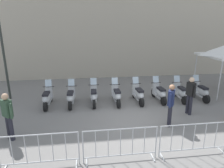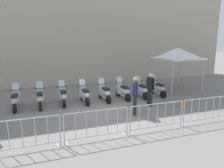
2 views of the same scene
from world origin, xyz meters
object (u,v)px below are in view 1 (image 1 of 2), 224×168
Objects in this scene: motorcycle_0 at (47,98)px; barrier_segment_1 at (39,151)px; motorcycle_2 at (94,96)px; officer_by_barriers at (8,114)px; street_lamp at (0,30)px; motorcycle_1 at (71,97)px; barrier_segment_2 at (120,145)px; motorcycle_7 at (201,92)px; officer_mid_plaza at (171,103)px; officer_near_row_end at (190,94)px; motorcycle_5 at (159,93)px; barrier_segment_3 at (194,139)px; motorcycle_4 at (138,94)px; motorcycle_6 at (180,93)px; motorcycle_3 at (117,95)px.

motorcycle_0 is 0.78× the size of barrier_segment_1.
officer_by_barriers reaches higher than motorcycle_2.
street_lamp reaches higher than barrier_segment_1.
motorcycle_1 is 4.90m from street_lamp.
motorcycle_7 is at bearing 40.26° from barrier_segment_2.
officer_mid_plaza is at bearing 38.51° from barrier_segment_2.
officer_mid_plaza is at bearing -145.19° from officer_near_row_end.
motorcycle_0 is at bearing 96.48° from barrier_segment_1.
motorcycle_5 is at bearing 178.03° from motorcycle_7.
barrier_segment_3 is at bearing -123.24° from motorcycle_7.
motorcycle_4 is at bearing -12.86° from street_lamp.
officer_mid_plaza is at bearing -33.49° from motorcycle_1.
officer_mid_plaza reaches higher than motorcycle_1.
street_lamp is (-2.24, 1.46, 3.21)m from motorcycle_0.
motorcycle_7 is (1.15, -0.01, 0.00)m from motorcycle_6.
barrier_segment_2 is at bearing -83.39° from motorcycle_2.
motorcycle_2 is 1.00× the size of officer_by_barriers.
motorcycle_1 is 0.78× the size of barrier_segment_2.
officer_by_barriers reaches higher than motorcycle_5.
motorcycle_1 is 0.78× the size of barrier_segment_3.
officer_near_row_end is (8.72, -3.24, -2.68)m from street_lamp.
motorcycle_5 is at bearing -0.80° from motorcycle_0.
motorcycle_2 is at bearing 1.62° from motorcycle_1.
barrier_segment_2 is at bearing -50.00° from street_lamp.
motorcycle_6 is at bearing -3.29° from motorcycle_5.
motorcycle_2 is 1.00× the size of motorcycle_5.
officer_near_row_end is (1.90, -1.68, 0.53)m from motorcycle_4.
officer_mid_plaza is (7.39, -4.16, -2.68)m from street_lamp.
street_lamp is at bearing 130.00° from barrier_segment_2.
motorcycle_0 is 5.73m from motorcycle_5.
motorcycle_5 is 0.78× the size of barrier_segment_2.
motorcycle_7 is at bearing -0.66° from motorcycle_6.
motorcycle_4 is at bearing 27.25° from officer_by_barriers.
motorcycle_5 is at bearing 0.46° from motorcycle_3.
motorcycle_2 is at bearing 96.61° from barrier_segment_2.
barrier_segment_1 is (-5.21, -4.46, 0.07)m from motorcycle_5.
barrier_segment_2 is (-5.20, -4.40, 0.07)m from motorcycle_7.
motorcycle_2 is 1.00× the size of motorcycle_3.
motorcycle_4 is at bearing -0.96° from motorcycle_1.
motorcycle_0 is 0.78× the size of barrier_segment_2.
officer_near_row_end is (4.19, -1.77, 0.53)m from motorcycle_2.
motorcycle_2 is at bearing 157.12° from officer_near_row_end.
motorcycle_4 is 0.78× the size of barrier_segment_3.
motorcycle_3 is at bearing 123.52° from officer_mid_plaza.
barrier_segment_1 is at bearing -65.35° from street_lamp.
officer_mid_plaza is at bearing -27.62° from motorcycle_0.
motorcycle_7 is (5.73, -0.15, 0.00)m from motorcycle_2.
officer_near_row_end reaches higher than barrier_segment_3.
officer_mid_plaza and officer_by_barriers have the same top height.
motorcycle_4 is at bearing -0.05° from motorcycle_3.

